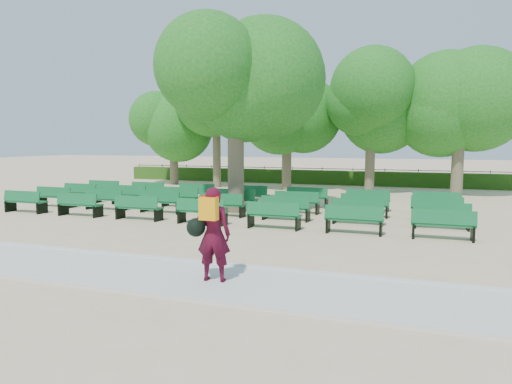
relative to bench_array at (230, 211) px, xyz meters
The scene contains 9 objects.
ground 0.94m from the bench_array, 82.01° to the right, with size 120.00×120.00×0.00m, color #D1B48A.
paving 8.33m from the bench_array, 89.10° to the right, with size 30.00×2.20×0.06m, color silver.
curb 7.18m from the bench_array, 88.96° to the right, with size 30.00×0.12×0.10m, color silver.
hedge 13.08m from the bench_array, 89.43° to the left, with size 26.00×0.70×0.90m, color #285014.
fence 13.47m from the bench_array, 89.45° to the left, with size 26.00×0.10×1.02m, color black, non-canonical shape.
tree_line 9.07m from the bench_array, 89.18° to the left, with size 21.80×6.80×7.04m, color #25741F, non-canonical shape.
bench_array is the anchor object (origin of this frame).
tree_among 4.92m from the bench_array, 58.51° to the left, with size 5.20×5.20×7.38m.
person 8.95m from the bench_array, 70.09° to the right, with size 0.90×0.56×1.87m.
Camera 1 is at (6.55, -15.48, 2.82)m, focal length 32.00 mm.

